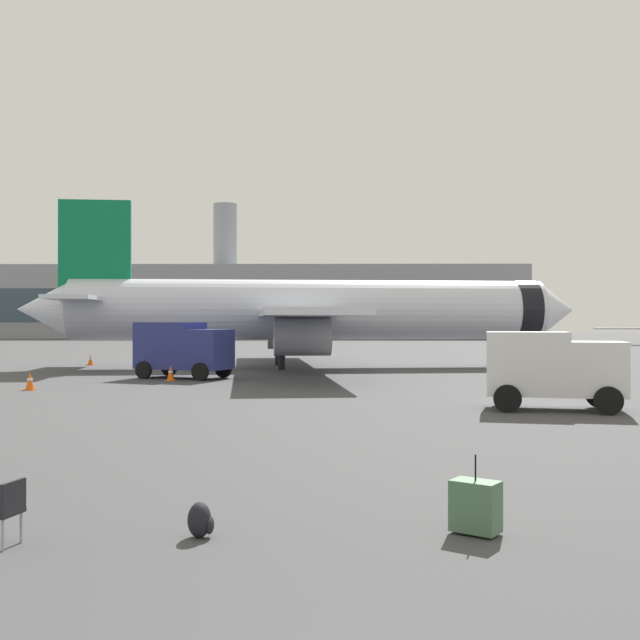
{
  "coord_description": "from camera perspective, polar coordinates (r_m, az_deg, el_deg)",
  "views": [
    {
      "loc": [
        -0.18,
        -3.73,
        2.94
      ],
      "look_at": [
        -0.5,
        27.03,
        3.0
      ],
      "focal_mm": 42.91,
      "sensor_mm": 36.0,
      "label": 1
    }
  ],
  "objects": [
    {
      "name": "safety_cone_near",
      "position": [
        35.09,
        -20.82,
        -4.27
      ],
      "size": [
        0.44,
        0.44,
        0.79
      ],
      "color": "#F2590C",
      "rests_on": "ground"
    },
    {
      "name": "rolling_suitcase",
      "position": [
        11.05,
        11.52,
        -13.44
      ],
      "size": [
        0.75,
        0.69,
        1.1
      ],
      "color": "#476B4C",
      "rests_on": "ground"
    },
    {
      "name": "traveller_backpack",
      "position": [
        10.85,
        -8.9,
        -14.55
      ],
      "size": [
        0.36,
        0.4,
        0.48
      ],
      "color": "black",
      "rests_on": "ground"
    },
    {
      "name": "cargo_van",
      "position": [
        26.52,
        16.94,
        -3.33
      ],
      "size": [
        4.72,
        3.09,
        2.6
      ],
      "color": "white",
      "rests_on": "ground"
    },
    {
      "name": "safety_cone_far",
      "position": [
        38.63,
        -11.08,
        -3.91
      ],
      "size": [
        0.44,
        0.44,
        0.78
      ],
      "color": "#F2590C",
      "rests_on": "ground"
    },
    {
      "name": "gate_chair",
      "position": [
        11.07,
        -22.48,
        -12.85
      ],
      "size": [
        0.58,
        0.58,
        0.86
      ],
      "color": "black",
      "rests_on": "ground"
    },
    {
      "name": "service_truck",
      "position": [
        40.19,
        -10.2,
        -2.01
      ],
      "size": [
        5.27,
        3.94,
        2.9
      ],
      "color": "navy",
      "rests_on": "ground"
    },
    {
      "name": "airplane_at_gate",
      "position": [
        48.78,
        -0.94,
        0.73
      ],
      "size": [
        35.77,
        32.33,
        10.5
      ],
      "color": "silver",
      "rests_on": "ground"
    },
    {
      "name": "terminal_building",
      "position": [
        142.98,
        -6.91,
        1.31
      ],
      "size": [
        106.91,
        22.57,
        24.82
      ],
      "color": "gray",
      "rests_on": "ground"
    },
    {
      "name": "safety_cone_mid",
      "position": [
        53.85,
        -16.75,
        -2.87
      ],
      "size": [
        0.44,
        0.44,
        0.7
      ],
      "color": "#F2590C",
      "rests_on": "ground"
    }
  ]
}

